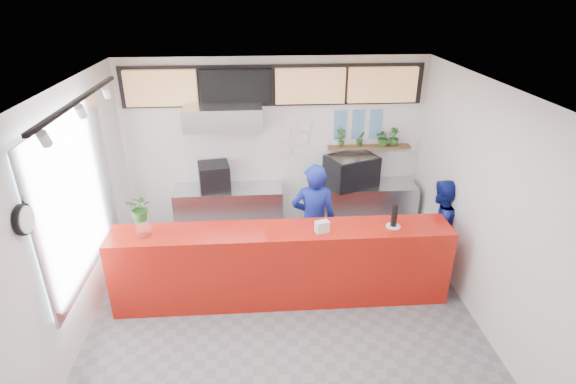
% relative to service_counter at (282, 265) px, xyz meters
% --- Properties ---
extents(floor, '(5.00, 5.00, 0.00)m').
position_rel_service_counter_xyz_m(floor, '(0.00, -0.40, -0.55)').
color(floor, slate).
rests_on(floor, ground).
extents(ceiling, '(5.00, 5.00, 0.00)m').
position_rel_service_counter_xyz_m(ceiling, '(0.00, -0.40, 2.45)').
color(ceiling, silver).
extents(wall_back, '(5.00, 0.00, 5.00)m').
position_rel_service_counter_xyz_m(wall_back, '(0.00, 2.10, 0.95)').
color(wall_back, white).
rests_on(wall_back, ground).
extents(wall_left, '(0.00, 5.00, 5.00)m').
position_rel_service_counter_xyz_m(wall_left, '(-2.50, -0.40, 0.95)').
color(wall_left, white).
rests_on(wall_left, ground).
extents(wall_right, '(0.00, 5.00, 5.00)m').
position_rel_service_counter_xyz_m(wall_right, '(2.50, -0.40, 0.95)').
color(wall_right, white).
rests_on(wall_right, ground).
extents(service_counter, '(4.50, 0.60, 1.10)m').
position_rel_service_counter_xyz_m(service_counter, '(0.00, 0.00, 0.00)').
color(service_counter, '#B4170C').
rests_on(service_counter, ground).
extents(cream_band, '(5.00, 0.02, 0.80)m').
position_rel_service_counter_xyz_m(cream_band, '(0.00, 2.09, 2.05)').
color(cream_band, beige).
rests_on(cream_band, wall_back).
extents(prep_bench, '(1.80, 0.60, 0.90)m').
position_rel_service_counter_xyz_m(prep_bench, '(-0.80, 1.80, -0.10)').
color(prep_bench, '#B2B5BA').
rests_on(prep_bench, ground).
extents(panini_oven, '(0.56, 0.56, 0.44)m').
position_rel_service_counter_xyz_m(panini_oven, '(-1.02, 1.80, 0.57)').
color(panini_oven, black).
rests_on(panini_oven, prep_bench).
extents(extraction_hood, '(1.20, 0.70, 0.35)m').
position_rel_service_counter_xyz_m(extraction_hood, '(-0.80, 1.75, 1.60)').
color(extraction_hood, '#B2B5BA').
rests_on(extraction_hood, ceiling).
extents(hood_lip, '(1.20, 0.69, 0.31)m').
position_rel_service_counter_xyz_m(hood_lip, '(-0.80, 1.75, 1.40)').
color(hood_lip, '#B2B5BA').
rests_on(hood_lip, ceiling).
extents(right_bench, '(1.80, 0.60, 0.90)m').
position_rel_service_counter_xyz_m(right_bench, '(1.50, 1.80, -0.10)').
color(right_bench, '#B2B5BA').
rests_on(right_bench, ground).
extents(espresso_machine, '(0.95, 0.83, 0.51)m').
position_rel_service_counter_xyz_m(espresso_machine, '(1.28, 1.80, 0.61)').
color(espresso_machine, black).
rests_on(espresso_machine, right_bench).
extents(espresso_tray, '(0.85, 0.73, 0.07)m').
position_rel_service_counter_xyz_m(espresso_tray, '(1.28, 1.80, 0.83)').
color(espresso_tray, '#A0A3A7').
rests_on(espresso_tray, espresso_machine).
extents(herb_shelf, '(1.40, 0.18, 0.04)m').
position_rel_service_counter_xyz_m(herb_shelf, '(1.60, 2.00, 0.95)').
color(herb_shelf, brown).
rests_on(herb_shelf, wall_back).
extents(menu_board_far_left, '(1.10, 0.10, 0.55)m').
position_rel_service_counter_xyz_m(menu_board_far_left, '(-1.75, 1.98, 2.00)').
color(menu_board_far_left, tan).
rests_on(menu_board_far_left, wall_back).
extents(menu_board_mid_left, '(1.10, 0.10, 0.55)m').
position_rel_service_counter_xyz_m(menu_board_mid_left, '(-0.59, 1.98, 2.00)').
color(menu_board_mid_left, black).
rests_on(menu_board_mid_left, wall_back).
extents(menu_board_mid_right, '(1.10, 0.10, 0.55)m').
position_rel_service_counter_xyz_m(menu_board_mid_right, '(0.57, 1.98, 2.00)').
color(menu_board_mid_right, tan).
rests_on(menu_board_mid_right, wall_back).
extents(menu_board_far_right, '(1.10, 0.10, 0.55)m').
position_rel_service_counter_xyz_m(menu_board_far_right, '(1.73, 1.98, 2.00)').
color(menu_board_far_right, tan).
rests_on(menu_board_far_right, wall_back).
extents(soffit, '(4.80, 0.04, 0.65)m').
position_rel_service_counter_xyz_m(soffit, '(0.00, 2.06, 2.00)').
color(soffit, black).
rests_on(soffit, wall_back).
extents(window_pane, '(0.04, 2.20, 1.90)m').
position_rel_service_counter_xyz_m(window_pane, '(-2.47, -0.10, 1.15)').
color(window_pane, silver).
rests_on(window_pane, wall_left).
extents(window_frame, '(0.03, 2.30, 2.00)m').
position_rel_service_counter_xyz_m(window_frame, '(-2.45, -0.10, 1.15)').
color(window_frame, '#B2B5BA').
rests_on(window_frame, wall_left).
extents(wall_clock_rim, '(0.05, 0.30, 0.30)m').
position_rel_service_counter_xyz_m(wall_clock_rim, '(-2.46, -1.30, 1.50)').
color(wall_clock_rim, black).
rests_on(wall_clock_rim, wall_left).
extents(wall_clock_face, '(0.02, 0.26, 0.26)m').
position_rel_service_counter_xyz_m(wall_clock_face, '(-2.43, -1.30, 1.50)').
color(wall_clock_face, white).
rests_on(wall_clock_face, wall_left).
extents(track_rail, '(0.05, 2.40, 0.04)m').
position_rel_service_counter_xyz_m(track_rail, '(-2.10, -0.40, 2.39)').
color(track_rail, black).
rests_on(track_rail, ceiling).
extents(dec_plate_a, '(0.24, 0.03, 0.24)m').
position_rel_service_counter_xyz_m(dec_plate_a, '(0.15, 2.07, 1.20)').
color(dec_plate_a, silver).
rests_on(dec_plate_a, wall_back).
extents(dec_plate_b, '(0.24, 0.03, 0.24)m').
position_rel_service_counter_xyz_m(dec_plate_b, '(0.45, 2.07, 1.10)').
color(dec_plate_b, silver).
rests_on(dec_plate_b, wall_back).
extents(dec_plate_c, '(0.24, 0.03, 0.24)m').
position_rel_service_counter_xyz_m(dec_plate_c, '(0.15, 2.07, 0.90)').
color(dec_plate_c, silver).
rests_on(dec_plate_c, wall_back).
extents(dec_plate_d, '(0.24, 0.03, 0.24)m').
position_rel_service_counter_xyz_m(dec_plate_d, '(0.50, 2.07, 1.35)').
color(dec_plate_d, silver).
rests_on(dec_plate_d, wall_back).
extents(photo_frame_a, '(0.20, 0.02, 0.25)m').
position_rel_service_counter_xyz_m(photo_frame_a, '(1.10, 2.08, 1.45)').
color(photo_frame_a, '#598CBF').
rests_on(photo_frame_a, wall_back).
extents(photo_frame_b, '(0.20, 0.02, 0.25)m').
position_rel_service_counter_xyz_m(photo_frame_b, '(1.40, 2.08, 1.45)').
color(photo_frame_b, '#598CBF').
rests_on(photo_frame_b, wall_back).
extents(photo_frame_c, '(0.20, 0.02, 0.25)m').
position_rel_service_counter_xyz_m(photo_frame_c, '(1.70, 2.08, 1.45)').
color(photo_frame_c, '#598CBF').
rests_on(photo_frame_c, wall_back).
extents(photo_frame_d, '(0.20, 0.02, 0.25)m').
position_rel_service_counter_xyz_m(photo_frame_d, '(1.10, 2.08, 1.20)').
color(photo_frame_d, '#598CBF').
rests_on(photo_frame_d, wall_back).
extents(photo_frame_e, '(0.20, 0.02, 0.25)m').
position_rel_service_counter_xyz_m(photo_frame_e, '(1.40, 2.08, 1.20)').
color(photo_frame_e, '#598CBF').
rests_on(photo_frame_e, wall_back).
extents(photo_frame_f, '(0.20, 0.02, 0.25)m').
position_rel_service_counter_xyz_m(photo_frame_f, '(1.70, 2.08, 1.20)').
color(photo_frame_f, '#598CBF').
rests_on(photo_frame_f, wall_back).
extents(staff_center, '(0.69, 0.50, 1.78)m').
position_rel_service_counter_xyz_m(staff_center, '(0.49, 0.58, 0.34)').
color(staff_center, navy).
rests_on(staff_center, ground).
extents(staff_right, '(0.89, 0.82, 1.46)m').
position_rel_service_counter_xyz_m(staff_right, '(2.37, 0.60, 0.18)').
color(staff_right, navy).
rests_on(staff_right, ground).
extents(herb_a, '(0.19, 0.14, 0.33)m').
position_rel_service_counter_xyz_m(herb_a, '(1.11, 2.00, 1.14)').
color(herb_a, '#2A5B20').
rests_on(herb_a, herb_shelf).
extents(herb_b, '(0.16, 0.14, 0.26)m').
position_rel_service_counter_xyz_m(herb_b, '(1.44, 2.00, 1.10)').
color(herb_b, '#2A5B20').
rests_on(herb_b, herb_shelf).
extents(herb_c, '(0.28, 0.25, 0.30)m').
position_rel_service_counter_xyz_m(herb_c, '(1.84, 2.00, 1.12)').
color(herb_c, '#2A5B20').
rests_on(herb_c, herb_shelf).
extents(herb_d, '(0.21, 0.20, 0.30)m').
position_rel_service_counter_xyz_m(herb_d, '(2.01, 2.00, 1.12)').
color(herb_d, '#2A5B20').
rests_on(herb_d, herb_shelf).
extents(glass_vase, '(0.23, 0.23, 0.23)m').
position_rel_service_counter_xyz_m(glass_vase, '(-1.76, -0.02, 0.66)').
color(glass_vase, silver).
rests_on(glass_vase, service_counter).
extents(basil_vase, '(0.37, 0.34, 0.35)m').
position_rel_service_counter_xyz_m(basil_vase, '(-1.76, -0.02, 0.95)').
color(basil_vase, '#2A5B20').
rests_on(basil_vase, glass_vase).
extents(napkin_holder, '(0.20, 0.16, 0.15)m').
position_rel_service_counter_xyz_m(napkin_holder, '(0.51, -0.09, 0.63)').
color(napkin_holder, silver).
rests_on(napkin_holder, service_counter).
extents(white_plate, '(0.25, 0.25, 0.01)m').
position_rel_service_counter_xyz_m(white_plate, '(1.47, -0.03, 0.56)').
color(white_plate, silver).
rests_on(white_plate, service_counter).
extents(pepper_mill, '(0.09, 0.09, 0.32)m').
position_rel_service_counter_xyz_m(pepper_mill, '(1.47, -0.03, 0.72)').
color(pepper_mill, black).
rests_on(pepper_mill, white_plate).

